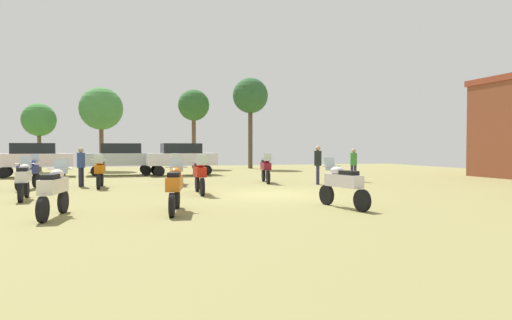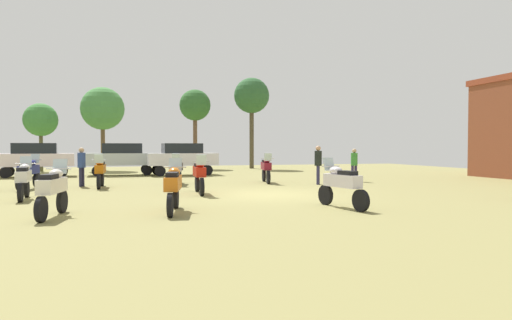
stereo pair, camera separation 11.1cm
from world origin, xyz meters
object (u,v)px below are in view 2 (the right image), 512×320
(car_3, at_px, (122,157))
(tree_2, at_px, (41,120))
(motorcycle_8, at_px, (173,186))
(tree_4, at_px, (103,109))
(motorcycle_9, at_px, (53,189))
(motorcycle_2, at_px, (29,172))
(person_3, at_px, (354,162))
(motorcycle_10, at_px, (266,168))
(motorcycle_11, at_px, (199,174))
(motorcycle_6, at_px, (100,171))
(motorcycle_7, at_px, (178,169))
(person_2, at_px, (318,162))
(tree_3, at_px, (195,106))
(car_1, at_px, (35,157))
(tree_5, at_px, (252,97))
(person_1, at_px, (82,164))
(motorcycle_1, at_px, (24,179))
(motorcycle_4, at_px, (342,183))
(car_2, at_px, (182,157))

(car_3, height_order, tree_2, tree_2)
(motorcycle_8, height_order, tree_4, tree_4)
(motorcycle_8, distance_m, motorcycle_9, 2.99)
(motorcycle_2, xyz_separation_m, person_3, (15.18, 0.08, 0.26))
(motorcycle_10, height_order, motorcycle_11, motorcycle_11)
(motorcycle_2, relative_size, motorcycle_6, 1.05)
(motorcycle_7, relative_size, person_2, 1.16)
(motorcycle_2, distance_m, tree_2, 15.15)
(motorcycle_7, relative_size, tree_2, 0.43)
(motorcycle_2, height_order, car_3, car_3)
(person_2, height_order, person_3, person_2)
(tree_2, xyz_separation_m, tree_3, (11.44, 1.68, 1.46))
(motorcycle_8, bearing_deg, car_3, 106.14)
(motorcycle_9, relative_size, car_3, 0.49)
(car_1, height_order, tree_5, tree_5)
(person_1, distance_m, tree_3, 17.78)
(motorcycle_7, bearing_deg, motorcycle_10, -169.84)
(motorcycle_1, bearing_deg, person_2, 8.36)
(motorcycle_1, xyz_separation_m, motorcycle_4, (9.30, -4.77, 0.00))
(car_3, bearing_deg, tree_4, 12.08)
(motorcycle_6, xyz_separation_m, tree_3, (6.47, 16.51, 4.45))
(motorcycle_7, height_order, car_3, car_3)
(motorcycle_9, height_order, car_3, car_3)
(motorcycle_9, bearing_deg, person_2, 43.78)
(motorcycle_11, bearing_deg, motorcycle_6, -41.97)
(motorcycle_8, distance_m, tree_3, 25.42)
(motorcycle_8, bearing_deg, motorcycle_2, 132.77)
(person_1, relative_size, person_3, 1.03)
(car_2, bearing_deg, motorcycle_10, -158.99)
(motorcycle_7, distance_m, tree_5, 16.89)
(person_1, xyz_separation_m, person_2, (10.60, -1.93, 0.06))
(car_2, bearing_deg, motorcycle_8, 168.75)
(motorcycle_1, relative_size, motorcycle_2, 0.96)
(motorcycle_7, relative_size, person_1, 1.22)
(motorcycle_6, height_order, tree_2, tree_2)
(car_2, bearing_deg, person_2, -152.53)
(tree_5, bearing_deg, motorcycle_7, -118.02)
(car_1, height_order, person_2, car_1)
(motorcycle_9, bearing_deg, car_2, 81.96)
(motorcycle_2, xyz_separation_m, car_3, (3.61, 8.58, 0.44))
(motorcycle_11, bearing_deg, tree_5, -108.78)
(motorcycle_2, xyz_separation_m, car_2, (7.22, 7.57, 0.44))
(person_1, distance_m, person_3, 13.21)
(car_1, distance_m, car_3, 4.96)
(motorcycle_1, distance_m, motorcycle_10, 10.85)
(tree_2, distance_m, tree_4, 4.37)
(motorcycle_10, bearing_deg, tree_4, -51.13)
(motorcycle_1, bearing_deg, car_1, 94.31)
(motorcycle_11, relative_size, car_2, 0.52)
(car_1, distance_m, tree_3, 13.92)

